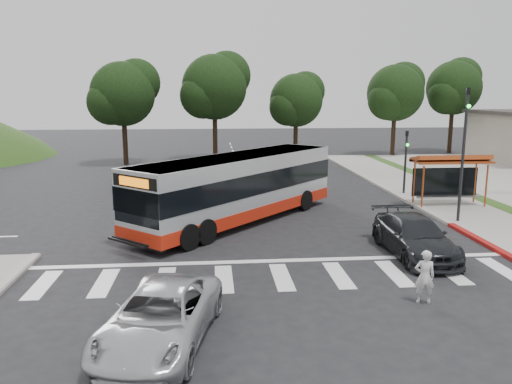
{
  "coord_description": "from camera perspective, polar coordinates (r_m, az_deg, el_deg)",
  "views": [
    {
      "loc": [
        -2.34,
        -21.17,
        6.22
      ],
      "look_at": [
        -0.26,
        2.13,
        1.6
      ],
      "focal_mm": 35.0,
      "sensor_mm": 36.0,
      "label": 1
    }
  ],
  "objects": [
    {
      "name": "silver_suv_south",
      "position": [
        13.12,
        -10.9,
        -13.87
      ],
      "size": [
        3.38,
        5.49,
        1.42
      ],
      "primitive_type": "imported",
      "rotation": [
        0.0,
        0.0,
        -0.21
      ],
      "color": "#B6B8BC",
      "rests_on": "ground"
    },
    {
      "name": "tree_ne_b",
      "position": [
        57.2,
        21.71,
        11.09
      ],
      "size": [
        6.16,
        5.74,
        10.02
      ],
      "color": "black",
      "rests_on": "ground"
    },
    {
      "name": "ground",
      "position": [
        22.19,
        1.16,
        -5.11
      ],
      "size": [
        140.0,
        140.0,
        0.0
      ],
      "primitive_type": "plane",
      "color": "black",
      "rests_on": "ground"
    },
    {
      "name": "traffic_signal_ne_tall",
      "position": [
        25.72,
        22.67,
        5.09
      ],
      "size": [
        0.18,
        0.37,
        6.5
      ],
      "color": "black",
      "rests_on": "ground"
    },
    {
      "name": "curb_east_red",
      "position": [
        23.1,
        24.64,
        -5.3
      ],
      "size": [
        0.32,
        6.0,
        0.15
      ],
      "primitive_type": "cube",
      "color": "maroon",
      "rests_on": "ground"
    },
    {
      "name": "tree_north_a",
      "position": [
        47.25,
        -4.69,
        11.98
      ],
      "size": [
        6.6,
        6.15,
        10.17
      ],
      "color": "black",
      "rests_on": "ground"
    },
    {
      "name": "tree_north_c",
      "position": [
        45.87,
        -14.89,
        10.89
      ],
      "size": [
        6.16,
        5.74,
        9.3
      ],
      "color": "black",
      "rests_on": "ground"
    },
    {
      "name": "curb_east",
      "position": [
        31.89,
        15.83,
        -0.37
      ],
      "size": [
        0.3,
        40.0,
        0.15
      ],
      "primitive_type": "cube",
      "color": "#9E9991",
      "rests_on": "ground"
    },
    {
      "name": "crosswalk_ladder",
      "position": [
        17.48,
        2.97,
        -9.66
      ],
      "size": [
        18.0,
        2.6,
        0.01
      ],
      "primitive_type": "cube",
      "color": "silver",
      "rests_on": "ground"
    },
    {
      "name": "transit_bus",
      "position": [
        24.41,
        -1.99,
        0.35
      ],
      "size": [
        10.59,
        11.24,
        3.28
      ],
      "primitive_type": null,
      "rotation": [
        0.0,
        0.0,
        -0.74
      ],
      "color": "#B0B3B5",
      "rests_on": "ground"
    },
    {
      "name": "bus_shelter",
      "position": [
        29.63,
        21.3,
        2.9
      ],
      "size": [
        4.2,
        1.6,
        2.86
      ],
      "color": "#A7441B",
      "rests_on": "sidewalk_east"
    },
    {
      "name": "traffic_signal_ne_short",
      "position": [
        32.19,
        16.75,
        4.02
      ],
      "size": [
        0.18,
        0.37,
        4.0
      ],
      "color": "black",
      "rests_on": "ground"
    },
    {
      "name": "dark_sedan",
      "position": [
        20.49,
        17.65,
        -4.85
      ],
      "size": [
        2.19,
        5.2,
        1.5
      ],
      "primitive_type": "imported",
      "rotation": [
        0.0,
        0.0,
        0.02
      ],
      "color": "#212327",
      "rests_on": "ground"
    },
    {
      "name": "tree_ne_a",
      "position": [
        52.57,
        15.7,
        10.94
      ],
      "size": [
        6.16,
        5.74,
        9.3
      ],
      "color": "black",
      "rests_on": "parking_lot"
    },
    {
      "name": "sidewalk_east",
      "position": [
        32.66,
        19.11,
        -0.33
      ],
      "size": [
        4.0,
        40.0,
        0.12
      ],
      "primitive_type": "cube",
      "color": "gray",
      "rests_on": "ground"
    },
    {
      "name": "tree_north_b",
      "position": [
        49.95,
        4.68,
        10.49
      ],
      "size": [
        5.72,
        5.33,
        8.43
      ],
      "color": "black",
      "rests_on": "ground"
    },
    {
      "name": "pedestrian",
      "position": [
        15.99,
        18.7,
        -9.15
      ],
      "size": [
        0.66,
        0.5,
        1.65
      ],
      "primitive_type": "imported",
      "rotation": [
        0.0,
        0.0,
        2.96
      ],
      "color": "silver",
      "rests_on": "ground"
    }
  ]
}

